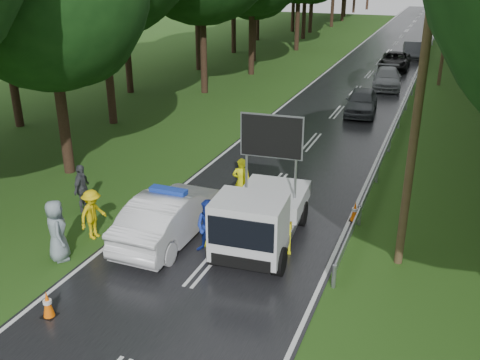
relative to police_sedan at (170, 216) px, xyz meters
The scene contains 22 objects.
ground 2.10m from the police_sedan, 25.33° to the right, with size 160.00×160.00×0.00m, color #264915.
road 29.23m from the police_sedan, 86.57° to the left, with size 7.00×140.00×0.02m, color black.
guardrail 29.35m from the police_sedan, 79.30° to the left, with size 0.12×60.06×0.70m.
utility_pole_near 8.24m from the police_sedan, ahead, with size 1.40×0.24×10.00m.
utility_pole_mid 28.37m from the police_sedan, 75.65° to the left, with size 1.40×0.24×10.00m.
police_sedan is the anchor object (origin of this frame).
work_truck 2.88m from the police_sedan, 11.07° to the left, with size 2.49×5.00×3.88m.
barrier 2.56m from the police_sedan, ahead, with size 2.65×0.57×1.11m.
officer 3.38m from the police_sedan, 69.30° to the left, with size 0.67×0.44×1.82m, color #EAEB0C.
civilian 1.55m from the police_sedan, 12.28° to the right, with size 0.84×0.65×1.72m, color #172E99.
bystander_left 2.46m from the police_sedan, 160.27° to the right, with size 1.07×0.61×1.65m, color #DDBC0C.
bystander_mid 3.90m from the police_sedan, behind, with size 1.02×0.43×1.75m, color #43454B.
bystander_right 3.40m from the police_sedan, 136.70° to the right, with size 0.93×0.61×1.91m, color gray.
queue_car_first 17.69m from the police_sedan, 80.00° to the left, with size 1.71×4.25×1.45m, color #42464A.
queue_car_second 25.20m from the police_sedan, 81.85° to the left, with size 1.87×4.61×1.34m, color gray.
queue_car_third 32.33m from the police_sedan, 84.19° to the left, with size 2.26×4.89×1.36m, color black.
queue_car_fourth 38.39m from the police_sedan, 83.77° to the left, with size 1.51×4.32×1.42m, color #414349.
cone_near_left 4.83m from the police_sedan, 100.78° to the right, with size 0.35×0.35×0.74m.
cone_center 2.15m from the police_sedan, 34.01° to the left, with size 0.31×0.31×0.66m.
cone_far 3.32m from the police_sedan, 60.75° to the left, with size 0.38×0.38×0.81m.
cone_left_mid 0.91m from the police_sedan, 162.27° to the right, with size 0.38×0.38×0.81m.
cone_right 6.27m from the police_sedan, 32.92° to the left, with size 0.34×0.34×0.72m.
Camera 1 is at (5.86, -12.46, 8.29)m, focal length 40.00 mm.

